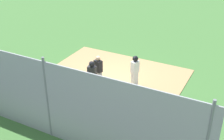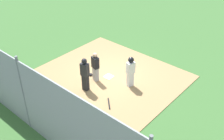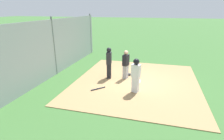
{
  "view_description": "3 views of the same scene",
  "coord_description": "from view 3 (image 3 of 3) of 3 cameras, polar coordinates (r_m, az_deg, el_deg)",
  "views": [
    {
      "loc": [
        6.35,
        -11.88,
        7.61
      ],
      "look_at": [
        0.25,
        -0.23,
        0.81
      ],
      "focal_mm": 47.78,
      "sensor_mm": 36.0,
      "label": 1
    },
    {
      "loc": [
        8.0,
        -8.89,
        8.08
      ],
      "look_at": [
        0.58,
        -0.39,
        0.88
      ],
      "focal_mm": 43.87,
      "sensor_mm": 36.0,
      "label": 2
    },
    {
      "loc": [
        9.16,
        1.12,
        3.79
      ],
      "look_at": [
        0.38,
        -1.26,
        0.69
      ],
      "focal_mm": 29.21,
      "sensor_mm": 36.0,
      "label": 3
    }
  ],
  "objects": [
    {
      "name": "ground_plane",
      "position": [
        9.97,
        7.6,
        -3.66
      ],
      "size": [
        140.0,
        140.0,
        0.0
      ],
      "primitive_type": "plane",
      "color": "#3D6B33"
    },
    {
      "name": "dirt_infield",
      "position": [
        9.97,
        7.6,
        -3.58
      ],
      "size": [
        7.2,
        6.4,
        0.03
      ],
      "primitive_type": "cube",
      "color": "#A88456",
      "rests_on": "ground_plane"
    },
    {
      "name": "home_plate",
      "position": [
        9.96,
        7.61,
        -3.45
      ],
      "size": [
        0.45,
        0.45,
        0.02
      ],
      "primitive_type": "cube",
      "rotation": [
        0.0,
        0.0,
        0.03
      ],
      "color": "white",
      "rests_on": "dirt_infield"
    },
    {
      "name": "catcher",
      "position": [
        10.05,
        4.32,
        1.83
      ],
      "size": [
        0.44,
        0.35,
        1.6
      ],
      "rotation": [
        0.0,
        0.0,
        1.3
      ],
      "color": "#9E9EA3",
      "rests_on": "dirt_infield"
    },
    {
      "name": "umpire",
      "position": [
        10.05,
        -0.95,
        2.42
      ],
      "size": [
        0.42,
        0.31,
        1.74
      ],
      "rotation": [
        0.0,
        0.0,
        1.72
      ],
      "color": "black",
      "rests_on": "dirt_infield"
    },
    {
      "name": "runner",
      "position": [
        8.38,
        7.46,
        -1.07
      ],
      "size": [
        0.35,
        0.44,
        1.63
      ],
      "rotation": [
        0.0,
        0.0,
        2.87
      ],
      "color": "silver",
      "rests_on": "dirt_infield"
    },
    {
      "name": "baseball_bat",
      "position": [
        8.96,
        -4.37,
        -5.81
      ],
      "size": [
        0.6,
        0.57,
        0.06
      ],
      "primitive_type": "cylinder",
      "rotation": [
        0.0,
        1.57,
        5.53
      ],
      "color": "black",
      "rests_on": "dirt_infield"
    },
    {
      "name": "catcher_mask",
      "position": [
        10.76,
        5.38,
        -1.35
      ],
      "size": [
        0.24,
        0.2,
        0.12
      ],
      "primitive_type": "ellipsoid",
      "color": "black",
      "rests_on": "dirt_infield"
    },
    {
      "name": "backstop_fence",
      "position": [
        11.14,
        -17.66,
        6.65
      ],
      "size": [
        12.0,
        0.1,
        3.35
      ],
      "color": "#93999E",
      "rests_on": "ground_plane"
    },
    {
      "name": "parking_lot",
      "position": [
        14.16,
        -31.38,
        0.58
      ],
      "size": [
        18.0,
        5.2,
        0.04
      ],
      "primitive_type": "cube",
      "color": "#38383D",
      "rests_on": "ground_plane"
    },
    {
      "name": "parked_car_green",
      "position": [
        17.68,
        -17.62,
        7.6
      ],
      "size": [
        4.36,
        2.22,
        1.28
      ],
      "rotation": [
        0.0,
        0.0,
        3.25
      ],
      "color": "#235B38",
      "rests_on": "parking_lot"
    },
    {
      "name": "parked_car_blue",
      "position": [
        16.49,
        -23.21,
        6.21
      ],
      "size": [
        4.2,
        1.88,
        1.28
      ],
      "rotation": [
        0.0,
        0.0,
        0.0
      ],
      "color": "#28428C",
      "rests_on": "parking_lot"
    }
  ]
}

